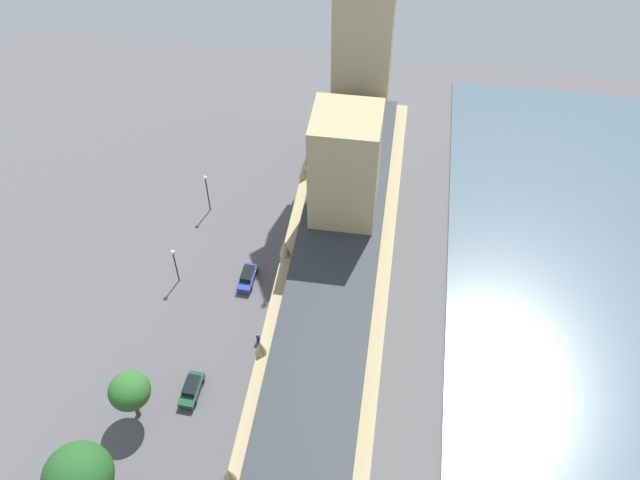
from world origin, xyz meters
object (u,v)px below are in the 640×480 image
Objects in this scene: street_lamp_midblock at (174,260)px; street_lamp_by_river_gate at (207,187)px; plane_tree_far_end at (78,476)px; car_dark_green_leading at (192,389)px; parliament_building at (329,329)px; pedestrian_corner at (258,338)px; plane_tree_opposite_hall at (130,391)px; car_blue_near_tower at (248,277)px.

street_lamp_by_river_gate is at bearing -93.04° from street_lamp_midblock.
plane_tree_far_end is at bearing 90.47° from street_lamp_midblock.
car_dark_green_leading is 0.78× the size of street_lamp_midblock.
plane_tree_far_end is (6.23, 14.79, 6.93)m from car_dark_green_leading.
street_lamp_midblock is (22.06, -11.02, -4.26)m from parliament_building.
pedestrian_corner is (-6.29, -8.29, -0.15)m from car_dark_green_leading.
street_lamp_midblock is at bearing -89.53° from plane_tree_far_end.
car_dark_green_leading is at bearing 19.45° from parliament_building.
parliament_building is 15.41× the size of car_dark_green_leading.
plane_tree_opposite_hall is 20.32m from street_lamp_midblock.
street_lamp_by_river_gate is (-0.48, -45.20, -3.14)m from plane_tree_far_end.
car_blue_near_tower is 0.69× the size of street_lamp_by_river_gate.
pedestrian_corner is at bearing -118.47° from plane_tree_far_end.
plane_tree_opposite_hall is (11.67, 12.03, 4.61)m from pedestrian_corner.
street_lamp_midblock is at bearing -86.89° from plane_tree_opposite_hall.
plane_tree_far_end reaches higher than car_dark_green_leading.
plane_tree_opposite_hall is 34.16m from street_lamp_by_river_gate.
car_blue_near_tower is 0.78× the size of street_lamp_midblock.
pedestrian_corner is at bearing 112.09° from car_blue_near_tower.
parliament_building is 6.78× the size of plane_tree_far_end.
street_lamp_midblock is (0.25, -31.30, -3.56)m from plane_tree_far_end.
parliament_building is at bearing -137.06° from plane_tree_far_end.
pedestrian_corner is 15.59m from street_lamp_midblock.
pedestrian_corner is at bearing -134.12° from plane_tree_opposite_hall.
street_lamp_midblock is (6.48, -16.52, 3.37)m from car_dark_green_leading.
street_lamp_midblock is (12.77, -8.23, 3.52)m from pedestrian_corner.
car_dark_green_leading is 7.93m from plane_tree_opposite_hall.
car_blue_near_tower is at bearing -43.87° from parliament_building.
parliament_building is 10.82× the size of street_lamp_by_river_gate.
pedestrian_corner is 0.27× the size of street_lamp_midblock.
plane_tree_opposite_hall is at bearing 71.12° from car_blue_near_tower.
car_blue_near_tower is 2.87× the size of pedestrian_corner.
car_dark_green_leading is 0.44× the size of plane_tree_far_end.
car_dark_green_leading is 18.06m from street_lamp_midblock.
plane_tree_far_end is 1.78× the size of street_lamp_midblock.
car_dark_green_leading is at bearing 100.70° from street_lamp_by_river_gate.
parliament_building reaches higher than plane_tree_far_end.
pedestrian_corner is at bearing 118.54° from street_lamp_by_river_gate.
plane_tree_opposite_hall is at bearing 8.90° from pedestrian_corner.
plane_tree_far_end reaches higher than street_lamp_midblock.
plane_tree_far_end is at bearing 42.94° from parliament_building.
street_lamp_by_river_gate is at bearing -53.87° from car_blue_near_tower.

